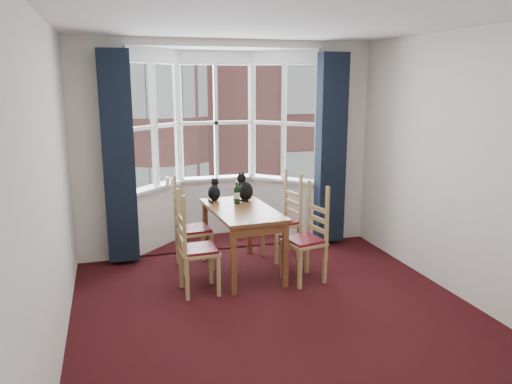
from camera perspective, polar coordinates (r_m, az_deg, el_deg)
name	(u,v)px	position (r m, az deg, el deg)	size (l,w,h in m)	color
floor	(283,320)	(5.02, 3.09, -14.36)	(4.50, 4.50, 0.00)	black
ceiling	(287,18)	(4.51, 3.53, 19.25)	(4.50, 4.50, 0.00)	white
wall_left	(50,192)	(4.33, -22.48, -0.04)	(4.50, 4.50, 0.00)	silver
wall_right	(468,168)	(5.56, 23.10, 2.51)	(4.50, 4.50, 0.00)	silver
wall_near	(439,263)	(2.63, 20.19, -7.60)	(4.00, 4.00, 0.00)	silver
wall_back_pier_left	(99,153)	(6.52, -17.52, 4.29)	(0.70, 0.12, 2.80)	silver
wall_back_pier_right	(340,144)	(7.25, 9.61, 5.47)	(0.70, 0.12, 2.80)	silver
bay_window	(220,144)	(7.18, -4.17, 5.54)	(2.76, 0.94, 2.80)	white
curtain_left	(119,158)	(6.35, -15.43, 3.75)	(0.38, 0.22, 2.60)	black
curtain_right	(331,149)	(7.00, 8.54, 4.84)	(0.38, 0.22, 2.60)	black
dining_table	(242,217)	(5.96, -1.61, -2.91)	(0.79, 1.36, 0.79)	brown
chair_left_near	(191,252)	(5.47, -7.49, -6.78)	(0.41, 0.43, 0.92)	tan
chair_left_far	(187,231)	(6.19, -7.92, -4.48)	(0.44, 0.46, 0.92)	tan
chair_right_near	(311,241)	(5.82, 6.26, -5.53)	(0.48, 0.49, 0.92)	tan
chair_right_far	(287,222)	(6.54, 3.53, -3.44)	(0.48, 0.49, 0.92)	tan
cat_left	(214,192)	(6.34, -4.80, 0.04)	(0.22, 0.25, 0.30)	black
cat_right	(245,189)	(6.34, -1.27, 0.29)	(0.26, 0.30, 0.36)	black
wine_bottle	(237,194)	(6.15, -2.22, -0.21)	(0.07, 0.07, 0.28)	black
candle_tall	(167,181)	(6.99, -10.10, 1.24)	(0.06, 0.06, 0.11)	white
candle_short	(172,181)	(7.02, -9.56, 1.22)	(0.06, 0.06, 0.09)	white
street	(134,197)	(37.42, -13.75, -0.59)	(80.00, 80.00, 0.00)	#333335
tenement_building	(151,101)	(18.30, -11.90, 10.17)	(18.40, 7.80, 15.20)	#92554B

